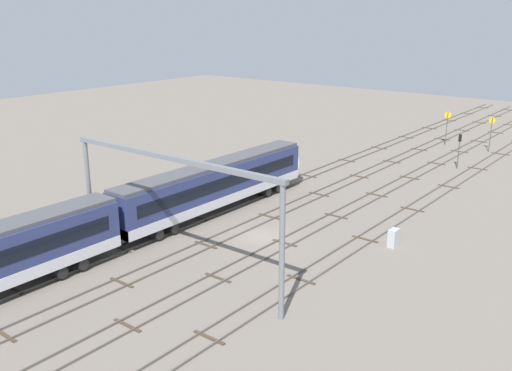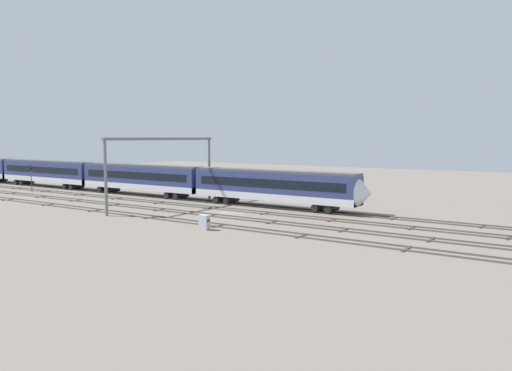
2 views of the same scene
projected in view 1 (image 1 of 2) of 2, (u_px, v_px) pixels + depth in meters
The scene contains 10 objects.
ground_plane at pixel (262, 237), 49.61m from camera, with size 193.26×193.26×0.00m, color slate.
track_near_foreground at pixel (336, 257), 45.21m from camera, with size 177.26×2.40×0.16m.
track_second_near at pixel (285, 243), 48.13m from camera, with size 177.26×2.40×0.16m.
track_middle at pixel (240, 229), 51.05m from camera, with size 177.26×2.40×0.16m.
track_with_train at pixel (199, 218), 53.96m from camera, with size 177.26×2.40×0.16m.
overhead_gantry at pixel (171, 187), 39.96m from camera, with size 0.40×19.82×9.23m.
speed_sign_near_foreground at pixel (491, 130), 79.14m from camera, with size 0.14×0.86×4.85m.
speed_sign_mid_trackside at pixel (447, 123), 83.08m from camera, with size 0.14×0.95×4.92m.
signal_light_trackside_approach at pixel (459, 146), 70.43m from camera, with size 0.31×0.32×4.36m.
relay_cabinet at pixel (394, 238), 47.34m from camera, with size 1.05×0.65×1.51m.
Camera 1 is at (-36.66, -28.13, 18.59)m, focal length 40.13 mm.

